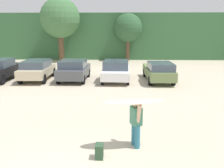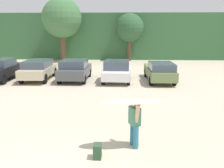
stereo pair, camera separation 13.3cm
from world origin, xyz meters
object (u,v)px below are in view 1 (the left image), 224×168
at_px(parked_car_white, 116,70).
at_px(backpack_dropped, 99,151).
at_px(parked_car_dark_gray, 74,70).
at_px(parked_car_olive_green, 159,71).
at_px(person_adult, 136,120).
at_px(parked_car_champagne, 37,69).
at_px(surfboard_cream, 133,101).

height_order(parked_car_white, backpack_dropped, parked_car_white).
bearing_deg(parked_car_dark_gray, parked_car_white, -91.46).
bearing_deg(parked_car_olive_green, person_adult, 166.30).
relative_size(parked_car_champagne, surfboard_cream, 2.02).
height_order(person_adult, surfboard_cream, surfboard_cream).
xyz_separation_m(parked_car_dark_gray, parked_car_olive_green, (6.24, -0.14, -0.04)).
height_order(parked_car_champagne, backpack_dropped, parked_car_champagne).
height_order(parked_car_dark_gray, backpack_dropped, parked_car_dark_gray).
bearing_deg(backpack_dropped, parked_car_dark_gray, 103.55).
xyz_separation_m(parked_car_dark_gray, person_adult, (3.90, -10.60, 0.11)).
xyz_separation_m(parked_car_white, person_adult, (0.77, -10.47, 0.13)).
bearing_deg(backpack_dropped, person_adult, 35.28).
bearing_deg(parked_car_champagne, parked_car_olive_green, -92.28).
distance_m(parked_car_champagne, parked_car_dark_gray, 2.76).
bearing_deg(person_adult, parked_car_dark_gray, -88.04).
distance_m(parked_car_champagne, parked_car_olive_green, 9.00).
xyz_separation_m(parked_car_olive_green, surfboard_cream, (-2.46, -10.56, 0.83)).
relative_size(parked_car_white, parked_car_olive_green, 0.86).
relative_size(person_adult, surfboard_cream, 0.76).
distance_m(parked_car_white, person_adult, 10.50).
bearing_deg(parked_car_white, parked_car_olive_green, -88.12).
bearing_deg(parked_car_champagne, person_adult, -148.92).
distance_m(person_adult, surfboard_cream, 0.70).
relative_size(parked_car_dark_gray, surfboard_cream, 1.90).
bearing_deg(surfboard_cream, parked_car_white, -94.43).
xyz_separation_m(person_adult, surfboard_cream, (-0.11, -0.10, 0.69)).
height_order(person_adult, backpack_dropped, person_adult).
bearing_deg(parked_car_champagne, parked_car_white, -92.96).
bearing_deg(parked_car_white, backpack_dropped, -179.89).
bearing_deg(parked_car_dark_gray, backpack_dropped, -165.58).
height_order(parked_car_white, parked_car_olive_green, parked_car_white).
xyz_separation_m(person_adult, backpack_dropped, (-1.15, -0.81, -0.69)).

